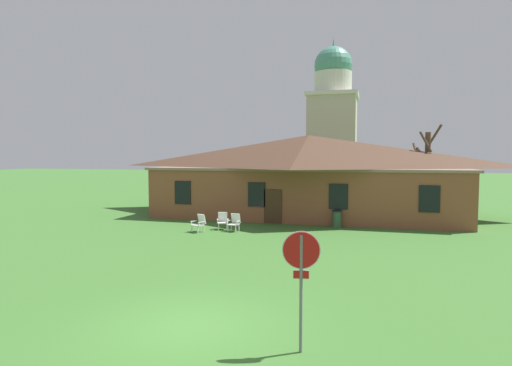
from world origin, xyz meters
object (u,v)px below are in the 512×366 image
stop_sign (301,267)px  lawn_chair_near_door (223,220)px  lawn_chair_left_end (234,222)px  trash_bin (337,219)px  lawn_chair_by_porch (199,223)px

stop_sign → lawn_chair_near_door: 15.11m
lawn_chair_near_door → lawn_chair_left_end: bearing=-24.7°
lawn_chair_near_door → lawn_chair_left_end: size_ratio=1.00×
stop_sign → lawn_chair_near_door: size_ratio=2.71×
lawn_chair_left_end → trash_bin: trash_bin is taller
stop_sign → trash_bin: (-0.43, 15.88, -1.34)m
lawn_chair_by_porch → lawn_chair_near_door: same height
lawn_chair_by_porch → stop_sign: bearing=-58.6°
stop_sign → lawn_chair_near_door: (-6.61, 13.52, -1.34)m
lawn_chair_left_end → lawn_chair_near_door: bearing=155.3°
stop_sign → lawn_chair_left_end: size_ratio=2.71×
stop_sign → lawn_chair_by_porch: stop_sign is taller
lawn_chair_by_porch → trash_bin: bearing=25.9°
stop_sign → lawn_chair_left_end: (-5.79, 13.14, -1.34)m
lawn_chair_by_porch → trash_bin: (7.13, 3.47, -0.00)m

